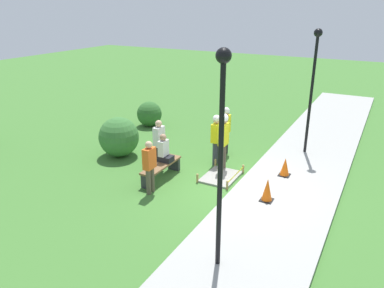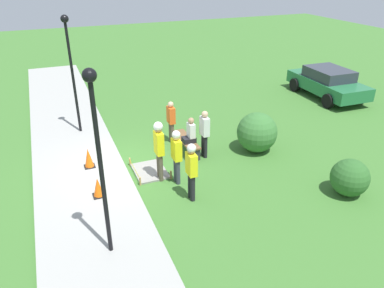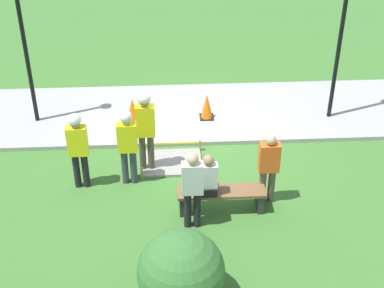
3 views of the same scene
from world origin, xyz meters
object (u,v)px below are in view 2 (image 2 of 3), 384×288
at_px(worker_trainee, 191,167).
at_px(lamppost_near, 98,143).
at_px(worker_supervisor, 177,152).
at_px(bystander_in_orange_shirt, 171,120).
at_px(traffic_cone_near_patch, 89,158).
at_px(park_bench, 186,142).
at_px(worker_assistant, 159,145).
at_px(person_seated_on_bench, 190,133).
at_px(lamppost_far, 70,60).
at_px(bystander_in_gray_shirt, 204,131).
at_px(traffic_cone_far_patch, 98,187).
at_px(parked_car_green, 328,82).

distance_m(worker_trainee, lamppost_near, 3.43).
height_order(worker_supervisor, bystander_in_orange_shirt, worker_supervisor).
xyz_separation_m(traffic_cone_near_patch, park_bench, (-0.03, 3.38, -0.08)).
bearing_deg(worker_assistant, person_seated_on_bench, 128.87).
distance_m(worker_supervisor, lamppost_far, 5.66).
bearing_deg(lamppost_far, bystander_in_gray_shirt, 46.20).
height_order(worker_assistant, lamppost_far, lamppost_far).
distance_m(park_bench, worker_supervisor, 2.20).
bearing_deg(worker_assistant, traffic_cone_far_patch, -79.43).
bearing_deg(lamppost_near, worker_supervisor, 133.28).
relative_size(worker_trainee, parked_car_green, 0.41).
bearing_deg(traffic_cone_near_patch, worker_supervisor, 52.78).
distance_m(person_seated_on_bench, worker_supervisor, 1.89).
height_order(worker_assistant, lamppost_near, lamppost_near).
bearing_deg(lamppost_far, lamppost_near, -1.56).
bearing_deg(park_bench, person_seated_on_bench, 10.33).
xyz_separation_m(lamppost_near, parked_car_green, (-7.07, 12.07, -2.12)).
distance_m(traffic_cone_near_patch, person_seated_on_bench, 3.46).
distance_m(traffic_cone_near_patch, bystander_in_gray_shirt, 3.90).
bearing_deg(traffic_cone_far_patch, worker_assistant, 100.57).
bearing_deg(bystander_in_gray_shirt, parked_car_green, 113.24).
relative_size(traffic_cone_far_patch, parked_car_green, 0.14).
distance_m(worker_assistant, parked_car_green, 10.93).
xyz_separation_m(bystander_in_orange_shirt, lamppost_near, (5.10, -3.26, 1.98)).
bearing_deg(park_bench, worker_trainee, -18.22).
distance_m(worker_trainee, bystander_in_gray_shirt, 2.62).
distance_m(bystander_in_gray_shirt, lamppost_far, 5.53).
height_order(worker_trainee, lamppost_near, lamppost_near).
bearing_deg(worker_trainee, worker_assistant, -159.64).
xyz_separation_m(worker_supervisor, lamppost_near, (2.34, -2.48, 1.84)).
bearing_deg(lamppost_near, park_bench, 140.07).
xyz_separation_m(worker_trainee, bystander_in_gray_shirt, (-2.23, 1.37, -0.09)).
bearing_deg(parked_car_green, worker_trainee, -57.41).
xyz_separation_m(park_bench, lamppost_near, (4.17, -3.49, 2.53)).
xyz_separation_m(bystander_in_gray_shirt, lamppost_far, (-3.58, -3.73, 1.96)).
bearing_deg(person_seated_on_bench, traffic_cone_far_patch, -65.58).
xyz_separation_m(bystander_in_orange_shirt, lamppost_far, (-2.06, -3.07, 2.02)).
bearing_deg(bystander_in_orange_shirt, bystander_in_gray_shirt, 23.59).
xyz_separation_m(worker_supervisor, parked_car_green, (-4.73, 9.59, -0.28)).
distance_m(traffic_cone_far_patch, lamppost_near, 3.41).
height_order(worker_supervisor, parked_car_green, worker_supervisor).
xyz_separation_m(person_seated_on_bench, lamppost_far, (-3.26, -3.34, 2.08)).
bearing_deg(worker_supervisor, lamppost_far, -154.63).
xyz_separation_m(worker_supervisor, lamppost_far, (-4.82, -2.29, 1.88)).
bearing_deg(park_bench, worker_assistant, -44.24).
bearing_deg(lamppost_near, traffic_cone_near_patch, 178.47).
relative_size(traffic_cone_far_patch, worker_assistant, 0.30).
bearing_deg(parked_car_green, lamppost_far, -88.86).
distance_m(traffic_cone_far_patch, lamppost_far, 5.44).
distance_m(lamppost_near, parked_car_green, 14.15).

